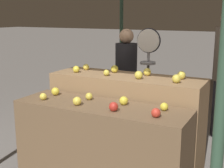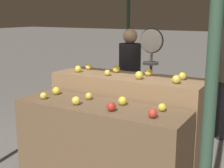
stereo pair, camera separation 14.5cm
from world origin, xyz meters
TOP-DOWN VIEW (x-y plane):
  - display_counter_front at (0.00, 0.00)m, footprint 1.77×0.55m
  - display_counter_back at (0.00, 0.60)m, footprint 1.77×0.55m
  - apple_front_0 at (-0.62, -0.11)m, footprint 0.07×0.07m
  - apple_front_1 at (-0.20, -0.11)m, footprint 0.09×0.09m
  - apple_front_2 at (0.20, -0.12)m, footprint 0.09×0.09m
  - apple_front_3 at (0.61, -0.10)m, footprint 0.08×0.08m
  - apple_front_4 at (-0.63, 0.10)m, footprint 0.09×0.09m
  - apple_front_5 at (-0.20, 0.11)m, footprint 0.07×0.07m
  - apple_front_6 at (0.20, 0.11)m, footprint 0.09×0.09m
  - apple_front_7 at (0.61, 0.12)m, footprint 0.08×0.08m
  - apple_back_0 at (-0.62, 0.50)m, footprint 0.08×0.08m
  - apple_back_1 at (-0.20, 0.50)m, footprint 0.07×0.07m
  - apple_back_2 at (0.19, 0.50)m, footprint 0.09×0.09m
  - apple_back_3 at (0.61, 0.49)m, footprint 0.09×0.09m
  - apple_back_4 at (-0.61, 0.71)m, footprint 0.08×0.08m
  - apple_back_5 at (-0.21, 0.71)m, footprint 0.09×0.09m
  - apple_back_6 at (0.21, 0.72)m, footprint 0.09×0.09m
  - apple_back_7 at (0.61, 0.70)m, footprint 0.09×0.09m
  - produce_scale at (0.03, 1.20)m, footprint 0.32×0.20m
  - person_vendor_at_scale at (-0.37, 1.39)m, footprint 0.36×0.36m

SIDE VIEW (x-z plane):
  - display_counter_front at x=0.00m, z-range 0.00..0.86m
  - display_counter_back at x=0.00m, z-range 0.00..1.05m
  - person_vendor_at_scale at x=-0.37m, z-range 0.12..1.66m
  - apple_front_0 at x=-0.62m, z-range 0.86..0.94m
  - apple_front_5 at x=-0.20m, z-range 0.86..0.94m
  - apple_front_7 at x=0.61m, z-range 0.86..0.94m
  - apple_front_3 at x=0.61m, z-range 0.86..0.95m
  - apple_front_1 at x=-0.20m, z-range 0.86..0.95m
  - apple_front_6 at x=0.20m, z-range 0.86..0.95m
  - apple_front_2 at x=0.20m, z-range 0.86..0.95m
  - apple_front_4 at x=-0.63m, z-range 0.86..0.95m
  - apple_back_1 at x=-0.20m, z-range 1.05..1.12m
  - apple_back_4 at x=-0.61m, z-range 1.05..1.13m
  - apple_back_0 at x=-0.62m, z-range 1.05..1.13m
  - apple_back_6 at x=0.21m, z-range 1.05..1.14m
  - apple_back_3 at x=0.61m, z-range 1.05..1.14m
  - apple_back_7 at x=0.61m, z-range 1.05..1.14m
  - apple_back_2 at x=0.19m, z-range 1.05..1.14m
  - apple_back_5 at x=-0.21m, z-range 1.05..1.14m
  - produce_scale at x=0.03m, z-range 0.37..1.94m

